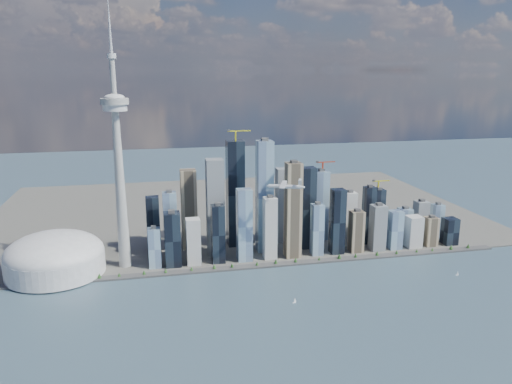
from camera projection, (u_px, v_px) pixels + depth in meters
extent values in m
plane|color=#314656|center=(300.00, 321.00, 848.99)|extent=(4000.00, 4000.00, 0.00)
cube|color=#383838|center=(266.00, 265.00, 1085.99)|extent=(1100.00, 22.00, 4.00)
cube|color=#4C4C47|center=(232.00, 210.00, 1513.55)|extent=(1400.00, 900.00, 3.00)
cylinder|color=#3F2D1E|center=(32.00, 283.00, 988.46)|extent=(1.00, 1.00, 2.40)
cone|color=#1F4C1B|center=(32.00, 281.00, 987.60)|extent=(7.20, 7.20, 8.00)
cylinder|color=#3F2D1E|center=(78.00, 279.00, 1006.05)|extent=(1.00, 1.00, 2.40)
cone|color=#1F4C1B|center=(78.00, 278.00, 1005.19)|extent=(7.20, 7.20, 8.00)
cylinder|color=#3F2D1E|center=(123.00, 276.00, 1023.64)|extent=(1.00, 1.00, 2.40)
cone|color=#1F4C1B|center=(122.00, 274.00, 1022.79)|extent=(7.20, 7.20, 8.00)
cylinder|color=#3F2D1E|center=(165.00, 272.00, 1041.24)|extent=(1.00, 1.00, 2.40)
cone|color=#1F4C1B|center=(165.00, 271.00, 1040.38)|extent=(7.20, 7.20, 8.00)
cylinder|color=#3F2D1E|center=(207.00, 269.00, 1058.83)|extent=(1.00, 1.00, 2.40)
cone|color=#1F4C1B|center=(207.00, 267.00, 1057.98)|extent=(7.20, 7.20, 8.00)
cylinder|color=#3F2D1E|center=(247.00, 266.00, 1076.43)|extent=(1.00, 1.00, 2.40)
cone|color=#1F4C1B|center=(247.00, 264.00, 1075.57)|extent=(7.20, 7.20, 8.00)
cylinder|color=#3F2D1E|center=(285.00, 262.00, 1094.02)|extent=(1.00, 1.00, 2.40)
cone|color=#1F4C1B|center=(285.00, 261.00, 1093.17)|extent=(7.20, 7.20, 8.00)
cylinder|color=#3F2D1E|center=(323.00, 259.00, 1111.62)|extent=(1.00, 1.00, 2.40)
cone|color=#1F4C1B|center=(323.00, 258.00, 1110.76)|extent=(7.20, 7.20, 8.00)
cylinder|color=#3F2D1E|center=(359.00, 256.00, 1129.21)|extent=(1.00, 1.00, 2.40)
cone|color=#1F4C1B|center=(359.00, 255.00, 1128.35)|extent=(7.20, 7.20, 8.00)
cylinder|color=#3F2D1E|center=(394.00, 254.00, 1146.80)|extent=(1.00, 1.00, 2.40)
cone|color=#1F4C1B|center=(394.00, 252.00, 1145.95)|extent=(7.20, 7.20, 8.00)
cylinder|color=#3F2D1E|center=(428.00, 251.00, 1164.40)|extent=(1.00, 1.00, 2.40)
cone|color=#1F4C1B|center=(429.00, 249.00, 1163.54)|extent=(7.20, 7.20, 8.00)
cylinder|color=#3F2D1E|center=(462.00, 248.00, 1181.99)|extent=(1.00, 1.00, 2.40)
cone|color=#1F4C1B|center=(462.00, 247.00, 1181.14)|extent=(7.20, 7.20, 8.00)
cube|color=black|center=(171.00, 240.00, 1068.99)|extent=(34.00, 34.00, 119.01)
cube|color=#7791B4|center=(170.00, 225.00, 1112.63)|extent=(30.00, 30.00, 151.46)
cube|color=beige|center=(195.00, 241.00, 1081.07)|extent=(30.00, 30.00, 102.78)
cube|color=tan|center=(190.00, 209.00, 1170.52)|extent=(36.00, 36.00, 189.33)
cube|color=slate|center=(216.00, 208.00, 1125.58)|extent=(38.00, 38.00, 221.79)
cube|color=black|center=(220.00, 234.00, 1089.02)|extent=(28.00, 28.00, 129.83)
cube|color=#7791B4|center=(244.00, 225.00, 1096.33)|extent=(32.00, 32.00, 162.28)
cube|color=black|center=(236.00, 194.00, 1185.14)|extent=(40.00, 40.00, 254.24)
cube|color=#7791B4|center=(264.00, 197.00, 1143.41)|extent=(36.00, 36.00, 259.65)
cube|color=beige|center=(269.00, 228.00, 1110.07)|extent=(28.00, 28.00, 140.65)
cube|color=tan|center=(293.00, 210.00, 1112.23)|extent=(34.00, 34.00, 216.38)
cube|color=slate|center=(281.00, 205.00, 1215.83)|extent=(30.00, 30.00, 183.92)
cube|color=black|center=(309.00, 208.00, 1173.46)|extent=(32.00, 32.00, 194.74)
cube|color=#7791B4|center=(316.00, 230.00, 1134.97)|extent=(26.00, 26.00, 119.01)
cube|color=black|center=(337.00, 221.00, 1141.26)|extent=(30.00, 30.00, 151.46)
cube|color=#7791B4|center=(321.00, 205.00, 1238.43)|extent=(34.00, 34.00, 173.10)
cube|color=beige|center=(349.00, 219.00, 1201.48)|extent=(28.00, 28.00, 129.83)
cube|color=tan|center=(357.00, 231.00, 1157.84)|extent=(30.00, 30.00, 97.37)
cube|color=slate|center=(377.00, 228.00, 1166.71)|extent=(32.00, 32.00, 108.19)
cube|color=black|center=(368.00, 215.00, 1210.34)|extent=(26.00, 26.00, 140.65)
cube|color=#7791B4|center=(396.00, 230.00, 1178.79)|extent=(30.00, 30.00, 91.96)
cube|color=black|center=(377.00, 212.00, 1275.31)|extent=(28.00, 28.00, 119.01)
cube|color=#7791B4|center=(405.00, 224.00, 1237.72)|extent=(30.00, 30.00, 81.14)
cube|color=beige|center=(415.00, 231.00, 1190.87)|extent=(34.00, 34.00, 75.73)
cube|color=tan|center=(432.00, 231.00, 1200.65)|extent=(28.00, 28.00, 70.32)
cube|color=slate|center=(422.00, 220.00, 1244.93)|extent=(30.00, 30.00, 97.37)
cube|color=black|center=(449.00, 231.00, 1210.43)|extent=(32.00, 32.00, 64.91)
cube|color=#7791B4|center=(438.00, 221.00, 1255.35)|extent=(26.00, 26.00, 86.55)
cube|color=black|center=(152.00, 224.00, 1159.32)|extent=(30.00, 30.00, 129.83)
cube|color=#7791B4|center=(153.00, 248.00, 1064.73)|extent=(26.00, 26.00, 86.55)
cube|color=yellow|center=(236.00, 136.00, 1152.30)|extent=(3.00, 3.00, 22.00)
cube|color=yellow|center=(239.00, 131.00, 1151.36)|extent=(55.00, 2.20, 2.20)
cube|color=#383838|center=(228.00, 130.00, 1145.86)|extent=(6.00, 4.00, 4.00)
cube|color=#B6341A|center=(323.00, 167.00, 1215.24)|extent=(3.00, 3.00, 22.00)
cube|color=#B6341A|center=(326.00, 162.00, 1214.08)|extent=(48.00, 2.20, 2.20)
cube|color=#383838|center=(317.00, 162.00, 1209.22)|extent=(6.00, 4.00, 4.00)
cube|color=yellow|center=(378.00, 185.00, 1258.55)|extent=(3.00, 3.00, 22.00)
cube|color=yellow|center=(381.00, 181.00, 1257.30)|extent=(45.00, 2.20, 2.20)
cube|color=#383838|center=(374.00, 181.00, 1252.72)|extent=(6.00, 4.00, 4.00)
cone|color=#9A9A95|center=(120.00, 190.00, 1041.42)|extent=(26.00, 26.00, 340.00)
cylinder|color=#BABABA|center=(115.00, 107.00, 1001.00)|extent=(48.00, 48.00, 14.00)
cylinder|color=#9A9A95|center=(114.00, 101.00, 998.15)|extent=(56.00, 56.00, 12.00)
ellipsoid|color=#BABABA|center=(114.00, 97.00, 996.25)|extent=(40.00, 40.00, 14.00)
cylinder|color=#9A9A95|center=(113.00, 77.00, 986.74)|extent=(11.00, 11.00, 80.00)
cylinder|color=#BABABA|center=(111.00, 56.00, 977.23)|extent=(18.00, 18.00, 10.00)
cone|color=silver|center=(109.00, 25.00, 963.44)|extent=(7.00, 7.00, 105.00)
cylinder|color=#BABABA|center=(55.00, 263.00, 1038.69)|extent=(200.00, 200.00, 44.00)
ellipsoid|color=#BABABA|center=(54.00, 253.00, 1033.46)|extent=(200.00, 200.00, 84.00)
cylinder|color=silver|center=(285.00, 187.00, 1021.63)|extent=(64.15, 30.27, 8.05)
cone|color=silver|center=(268.00, 186.00, 1026.36)|extent=(11.06, 10.61, 8.05)
cone|color=silver|center=(302.00, 187.00, 1016.71)|extent=(14.60, 11.92, 8.05)
cube|color=silver|center=(283.00, 184.00, 1020.96)|extent=(33.90, 69.57, 1.26)
cylinder|color=silver|center=(283.00, 187.00, 1008.13)|extent=(14.55, 9.05, 4.53)
cylinder|color=silver|center=(284.00, 184.00, 1034.74)|extent=(14.55, 9.05, 4.53)
cylinder|color=#3F3F3F|center=(279.00, 187.00, 1009.19)|extent=(3.85, 9.57, 10.07)
cylinder|color=#3F3F3F|center=(280.00, 184.00, 1035.80)|extent=(3.85, 9.57, 10.07)
cube|color=silver|center=(300.00, 183.00, 1015.33)|extent=(6.96, 3.39, 13.84)
cube|color=silver|center=(300.00, 180.00, 1013.65)|extent=(13.06, 23.16, 0.88)
cube|color=white|center=(294.00, 303.00, 915.57)|extent=(6.78, 3.59, 0.87)
cylinder|color=#999999|center=(294.00, 300.00, 914.39)|extent=(0.26, 0.26, 9.75)
cube|color=white|center=(457.00, 275.00, 1039.14)|extent=(6.05, 1.93, 0.80)
cylinder|color=#999999|center=(457.00, 273.00, 1038.04)|extent=(0.24, 0.24, 9.02)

